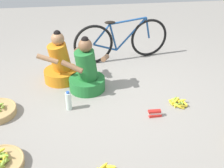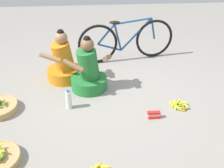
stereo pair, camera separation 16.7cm
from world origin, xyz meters
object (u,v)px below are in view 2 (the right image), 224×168
Objects in this scene: vendor_woman_front at (89,73)px; loose_bananas_back_right at (179,105)px; water_bottle at (69,100)px; vendor_woman_behind at (64,64)px; bicycle_leaning at (127,41)px; packet_carton_stack at (154,115)px.

vendor_woman_front is 3.14× the size of loose_bananas_back_right.
water_bottle is (-1.45, 0.09, 0.10)m from loose_bananas_back_right.
vendor_woman_behind reaches higher than loose_bananas_back_right.
bicycle_leaning is 6.24× the size of water_bottle.
vendor_woman_front is at bearing -40.05° from vendor_woman_behind.
vendor_woman_front reaches higher than loose_bananas_back_right.
water_bottle is (-0.93, -1.42, -0.23)m from bicycle_leaning.
bicycle_leaning reaches higher than water_bottle.
water_bottle is (-0.27, -0.48, -0.14)m from vendor_woman_front.
water_bottle reaches higher than packet_carton_stack.
packet_carton_stack is at bearing -85.42° from bicycle_leaning.
water_bottle is at bearing 176.63° from loose_bananas_back_right.
vendor_woman_behind is 1.81m from loose_bananas_back_right.
water_bottle is (0.11, -0.80, -0.13)m from vendor_woman_behind.
loose_bananas_back_right is 0.96× the size of water_bottle.
packet_carton_stack is (1.18, -1.10, -0.21)m from vendor_woman_behind.
bicycle_leaning is at bearing 54.85° from vendor_woman_front.
vendor_woman_behind is (-0.38, 0.32, -0.00)m from vendor_woman_front.
vendor_woman_front reaches higher than packet_carton_stack.
vendor_woman_behind reaches higher than bicycle_leaning.
water_bottle is 1.12m from packet_carton_stack.
vendor_woman_behind is at bearing 139.95° from vendor_woman_front.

